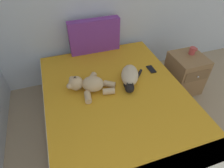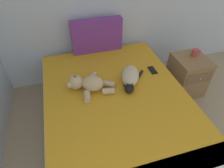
{
  "view_description": "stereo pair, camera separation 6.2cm",
  "coord_description": "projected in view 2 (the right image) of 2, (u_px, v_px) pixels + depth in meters",
  "views": [
    {
      "loc": [
        0.77,
        1.54,
        1.92
      ],
      "look_at": [
        1.25,
        3.01,
        0.56
      ],
      "focal_mm": 30.75,
      "sensor_mm": 36.0,
      "label": 1
    },
    {
      "loc": [
        0.83,
        1.52,
        1.92
      ],
      "look_at": [
        1.25,
        3.01,
        0.56
      ],
      "focal_mm": 30.75,
      "sensor_mm": 36.0,
      "label": 2
    }
  ],
  "objects": [
    {
      "name": "bed",
      "position": [
        118.0,
        115.0,
        2.13
      ],
      "size": [
        1.52,
        2.1,
        0.51
      ],
      "color": "olive",
      "rests_on": "ground_plane"
    },
    {
      "name": "teddy_bear",
      "position": [
        88.0,
        83.0,
        2.03
      ],
      "size": [
        0.52,
        0.43,
        0.17
      ],
      "color": "tan",
      "rests_on": "bed"
    },
    {
      "name": "patterned_cushion",
      "position": [
        97.0,
        36.0,
        2.51
      ],
      "size": [
        0.67,
        0.11,
        0.44
      ],
      "color": "#72338C",
      "rests_on": "bed"
    },
    {
      "name": "cat",
      "position": [
        130.0,
        77.0,
        2.11
      ],
      "size": [
        0.36,
        0.42,
        0.15
      ],
      "color": "#C6B293",
      "rests_on": "bed"
    },
    {
      "name": "mug",
      "position": [
        195.0,
        52.0,
        2.48
      ],
      "size": [
        0.12,
        0.08,
        0.09
      ],
      "color": "#B23F3F",
      "rests_on": "nightstand"
    },
    {
      "name": "nightstand",
      "position": [
        187.0,
        75.0,
        2.64
      ],
      "size": [
        0.42,
        0.47,
        0.54
      ],
      "color": "olive",
      "rests_on": "ground_plane"
    },
    {
      "name": "cell_phone",
      "position": [
        152.0,
        70.0,
        2.31
      ],
      "size": [
        0.07,
        0.15,
        0.01
      ],
      "color": "black",
      "rests_on": "bed"
    }
  ]
}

